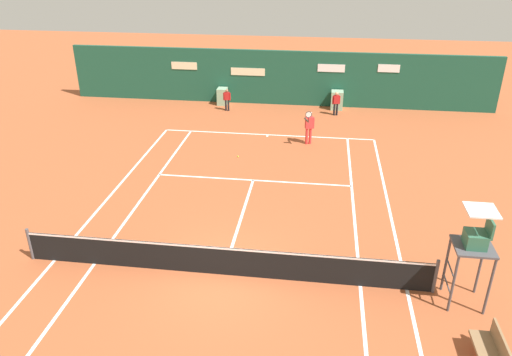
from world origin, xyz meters
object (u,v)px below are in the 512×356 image
Objects in this scene: player_on_baseline at (309,125)px; ball_kid_right_post at (227,98)px; ball_kid_centre_post at (336,102)px; player_bench at (493,352)px; tennis_ball_near_service_line at (238,156)px; umpire_chair at (475,243)px.

player_on_baseline reaches higher than ball_kid_right_post.
player_on_baseline is 1.36× the size of ball_kid_centre_post.
player_bench is at bearing 89.65° from player_on_baseline.
player_on_baseline is 3.84m from tennis_ball_near_service_line.
umpire_chair is 1.90× the size of player_bench.
player_bench is 14.22m from player_on_baseline.
ball_kid_right_post is at bearing 31.30° from umpire_chair.
umpire_chair is at bearing 116.75° from ball_kid_right_post.
ball_kid_centre_post is (6.19, 0.00, 0.04)m from ball_kid_right_post.
ball_kid_centre_post reaches higher than ball_kid_right_post.
player_bench is 18.29m from ball_kid_centre_post.
player_on_baseline is (-4.63, 11.03, -0.93)m from umpire_chair.
tennis_ball_near_service_line is at bearing 13.79° from player_on_baseline.
player_on_baseline is (-4.69, 13.42, 0.45)m from player_bench.
ball_kid_centre_post is at bearing 10.55° from player_bench.
umpire_chair is at bearing 93.14° from player_on_baseline.
ball_kid_right_post is (-9.54, 17.98, 0.22)m from player_bench.
tennis_ball_near_service_line is at bearing 34.45° from player_bench.
player_on_baseline is at bearing 22.76° from umpire_chair.
umpire_chair is 18.29m from ball_kid_right_post.
ball_kid_centre_post is at bearing 56.07° from tennis_ball_near_service_line.
ball_kid_right_post is at bearing -62.86° from player_on_baseline.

